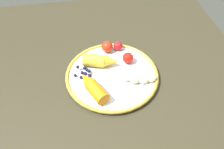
% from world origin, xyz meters
% --- Properties ---
extents(dining_table, '(0.95, 0.92, 0.75)m').
position_xyz_m(dining_table, '(0.00, 0.00, 0.66)').
color(dining_table, '#343120').
rests_on(dining_table, ground_plane).
extents(plate, '(0.30, 0.30, 0.02)m').
position_xyz_m(plate, '(0.01, -0.04, 0.76)').
color(plate, white).
rests_on(plate, dining_table).
extents(banana, '(0.13, 0.07, 0.03)m').
position_xyz_m(banana, '(0.07, -0.08, 0.78)').
color(banana, beige).
rests_on(banana, plate).
extents(carrot_orange, '(0.09, 0.13, 0.04)m').
position_xyz_m(carrot_orange, '(-0.06, -0.10, 0.78)').
color(carrot_orange, orange).
rests_on(carrot_orange, plate).
extents(carrot_yellow, '(0.12, 0.08, 0.04)m').
position_xyz_m(carrot_yellow, '(-0.02, 0.01, 0.79)').
color(carrot_yellow, yellow).
rests_on(carrot_yellow, plate).
extents(blueberry_pile, '(0.06, 0.05, 0.02)m').
position_xyz_m(blueberry_pile, '(-0.08, -0.02, 0.77)').
color(blueberry_pile, '#191638').
rests_on(blueberry_pile, plate).
extents(tomato_near, '(0.04, 0.04, 0.04)m').
position_xyz_m(tomato_near, '(0.01, 0.08, 0.78)').
color(tomato_near, red).
rests_on(tomato_near, plate).
extents(tomato_mid, '(0.04, 0.04, 0.04)m').
position_xyz_m(tomato_mid, '(0.07, 0.01, 0.78)').
color(tomato_mid, red).
rests_on(tomato_mid, plate).
extents(tomato_far, '(0.03, 0.03, 0.03)m').
position_xyz_m(tomato_far, '(0.05, 0.08, 0.78)').
color(tomato_far, red).
rests_on(tomato_far, plate).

